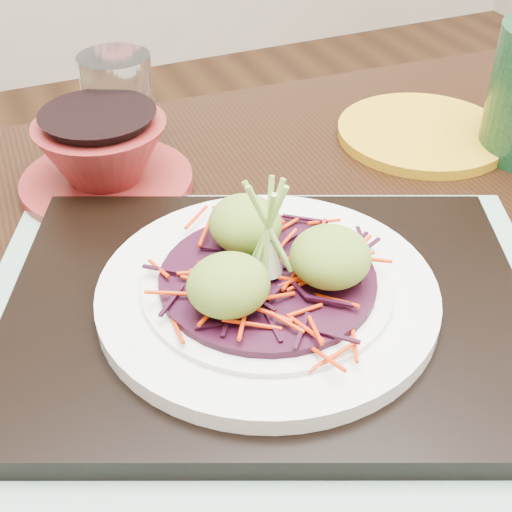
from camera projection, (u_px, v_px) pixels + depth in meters
name	position (u px, v px, depth m)	size (l,w,h in m)	color
dining_table	(246.00, 380.00, 0.59)	(1.12, 0.78, 0.68)	black
placemat	(267.00, 320.00, 0.52)	(0.43, 0.33, 0.00)	#7DA290
serving_tray	(267.00, 309.00, 0.51)	(0.37, 0.28, 0.02)	black
white_plate	(267.00, 292.00, 0.50)	(0.24, 0.24, 0.02)	silver
cabbage_bed	(268.00, 278.00, 0.50)	(0.15, 0.15, 0.01)	black
carrot_julienne	(268.00, 270.00, 0.49)	(0.19, 0.19, 0.01)	red
guacamole_scoops	(268.00, 254.00, 0.48)	(0.13, 0.12, 0.04)	olive
scallion_garnish	(268.00, 232.00, 0.47)	(0.06, 0.06, 0.08)	#83BB4A
water_glass	(119.00, 104.00, 0.70)	(0.07, 0.07, 0.10)	white
terracotta_bowl_set	(104.00, 160.00, 0.65)	(0.18, 0.18, 0.07)	maroon
yellow_plate	(423.00, 133.00, 0.75)	(0.18, 0.18, 0.01)	#B48314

